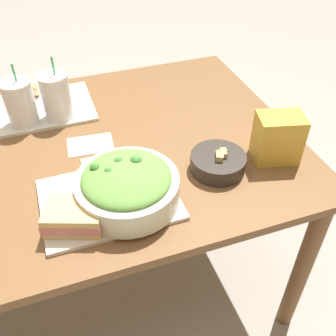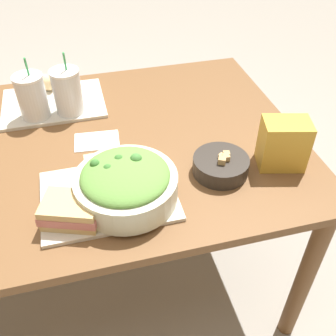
% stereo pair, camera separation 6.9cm
% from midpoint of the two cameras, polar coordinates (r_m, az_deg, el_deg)
% --- Properties ---
extents(ground_plane, '(12.00, 12.00, 0.00)m').
position_cam_midpoint_polar(ground_plane, '(1.85, -8.32, -15.02)').
color(ground_plane, gray).
extents(dining_table, '(1.48, 0.99, 0.73)m').
position_cam_midpoint_polar(dining_table, '(1.37, -10.87, 0.34)').
color(dining_table, brown).
rests_on(dining_table, ground_plane).
extents(tray_near, '(0.37, 0.28, 0.01)m').
position_cam_midpoint_polar(tray_near, '(1.12, -6.86, -4.06)').
color(tray_near, beige).
rests_on(tray_near, dining_table).
extents(tray_far, '(0.37, 0.28, 0.01)m').
position_cam_midpoint_polar(tray_far, '(1.56, -15.03, 9.04)').
color(tray_far, beige).
rests_on(tray_far, dining_table).
extents(salad_bowl, '(0.28, 0.28, 0.12)m').
position_cam_midpoint_polar(salad_bowl, '(1.07, -4.28, -2.22)').
color(salad_bowl, beige).
rests_on(salad_bowl, tray_near).
extents(soup_bowl, '(0.17, 0.17, 0.07)m').
position_cam_midpoint_polar(soup_bowl, '(1.19, 9.32, 0.42)').
color(soup_bowl, '#2D2823').
rests_on(soup_bowl, dining_table).
extents(sandwich_near, '(0.18, 0.15, 0.06)m').
position_cam_midpoint_polar(sandwich_near, '(1.05, -12.00, -6.07)').
color(sandwich_near, tan).
rests_on(sandwich_near, tray_near).
extents(baguette_near, '(0.13, 0.07, 0.06)m').
position_cam_midpoint_polar(baguette_near, '(1.17, -7.06, 0.90)').
color(baguette_near, '#DBBC84').
rests_on(baguette_near, tray_near).
extents(baguette_far, '(0.12, 0.08, 0.06)m').
position_cam_midpoint_polar(baguette_far, '(1.63, -17.11, 11.73)').
color(baguette_far, '#DBBC84').
rests_on(baguette_far, tray_far).
extents(drink_cup_dark, '(0.10, 0.10, 0.22)m').
position_cam_midpoint_polar(drink_cup_dark, '(1.45, -17.80, 9.64)').
color(drink_cup_dark, silver).
rests_on(drink_cup_dark, tray_far).
extents(drink_cup_red, '(0.10, 0.10, 0.23)m').
position_cam_midpoint_polar(drink_cup_red, '(1.44, -13.01, 10.55)').
color(drink_cup_red, silver).
rests_on(drink_cup_red, tray_far).
extents(chip_bag, '(0.16, 0.13, 0.16)m').
position_cam_midpoint_polar(chip_bag, '(1.24, 17.97, 3.32)').
color(chip_bag, gold).
rests_on(chip_bag, dining_table).
extents(napkin_folded, '(0.16, 0.12, 0.00)m').
position_cam_midpoint_polar(napkin_folded, '(1.33, -8.82, 3.87)').
color(napkin_folded, white).
rests_on(napkin_folded, dining_table).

